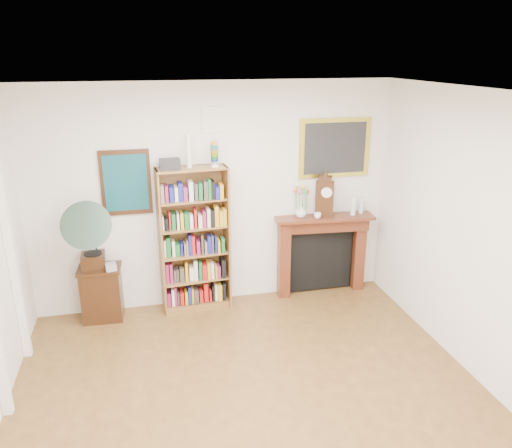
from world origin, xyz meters
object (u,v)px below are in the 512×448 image
(side_cabinet, at_px, (102,293))
(cd_stack, at_px, (111,267))
(flower_vase, at_px, (301,211))
(teacup, at_px, (318,216))
(gramophone, at_px, (89,231))
(bottle_left, at_px, (353,206))
(bottle_right, at_px, (361,206))
(mantel_clock, at_px, (325,197))
(fireplace, at_px, (321,247))
(bookshelf, at_px, (194,232))

(side_cabinet, height_order, cd_stack, cd_stack)
(flower_vase, xyz_separation_m, teacup, (0.20, -0.09, -0.04))
(gramophone, xyz_separation_m, cd_stack, (0.20, 0.01, -0.46))
(side_cabinet, distance_m, bottle_left, 3.34)
(gramophone, bearing_deg, teacup, 0.16)
(bottle_left, bearing_deg, bottle_right, 19.33)
(teacup, bearing_deg, bottle_right, 7.13)
(mantel_clock, height_order, bottle_right, mantel_clock)
(fireplace, bearing_deg, mantel_clock, -94.80)
(flower_vase, bearing_deg, bottle_right, -1.04)
(mantel_clock, xyz_separation_m, teacup, (-0.11, -0.07, -0.22))
(flower_vase, relative_size, teacup, 1.76)
(bookshelf, xyz_separation_m, bottle_left, (2.08, -0.01, 0.19))
(cd_stack, xyz_separation_m, mantel_clock, (2.69, 0.16, 0.63))
(cd_stack, height_order, flower_vase, flower_vase)
(bookshelf, distance_m, fireplace, 1.74)
(side_cabinet, bearing_deg, cd_stack, -33.37)
(bookshelf, relative_size, bottle_left, 8.75)
(side_cabinet, xyz_separation_m, fireplace, (2.84, 0.10, 0.30))
(mantel_clock, distance_m, teacup, 0.26)
(flower_vase, bearing_deg, bookshelf, -177.83)
(teacup, relative_size, bottle_left, 0.38)
(fireplace, bearing_deg, bookshelf, -172.68)
(side_cabinet, bearing_deg, mantel_clock, 4.34)
(gramophone, bearing_deg, bottle_left, 0.40)
(mantel_clock, relative_size, teacup, 5.81)
(flower_vase, bearing_deg, mantel_clock, -4.78)
(fireplace, relative_size, cd_stack, 10.95)
(side_cabinet, height_order, bottle_left, bottle_left)
(teacup, distance_m, bottle_right, 0.64)
(flower_vase, distance_m, teacup, 0.22)
(cd_stack, distance_m, bottle_left, 3.12)
(bookshelf, relative_size, side_cabinet, 3.09)
(side_cabinet, height_order, flower_vase, flower_vase)
(flower_vase, bearing_deg, fireplace, 3.96)
(flower_vase, height_order, bottle_left, bottle_left)
(cd_stack, bearing_deg, side_cabinet, 143.45)
(bookshelf, bearing_deg, teacup, -6.51)
(cd_stack, bearing_deg, bookshelf, 7.69)
(bookshelf, xyz_separation_m, side_cabinet, (-1.15, -0.03, -0.68))
(teacup, bearing_deg, mantel_clock, 31.97)
(flower_vase, xyz_separation_m, bottle_right, (0.83, -0.01, 0.02))
(fireplace, height_order, cd_stack, fireplace)
(bookshelf, xyz_separation_m, bottle_right, (2.21, 0.04, 0.17))
(cd_stack, xyz_separation_m, flower_vase, (2.39, 0.19, 0.45))
(bookshelf, bearing_deg, flower_vase, -2.83)
(side_cabinet, distance_m, mantel_clock, 3.01)
(mantel_clock, xyz_separation_m, bottle_right, (0.52, 0.01, -0.16))
(bottle_left, bearing_deg, bookshelf, 179.76)
(fireplace, xyz_separation_m, bottle_left, (0.38, -0.08, 0.57))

